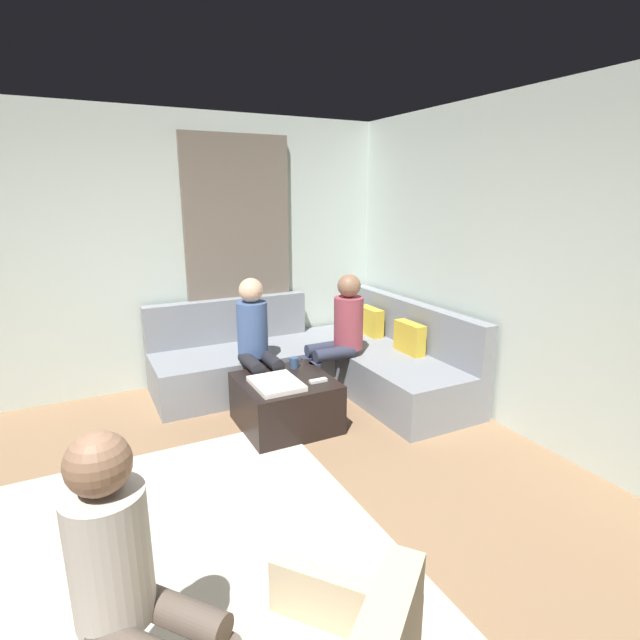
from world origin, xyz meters
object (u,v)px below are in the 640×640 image
(sectional_couch, at_px, (322,362))
(person_on_couch_back, at_px, (340,332))
(coffee_mug, at_px, (294,363))
(game_remote, at_px, (318,381))
(person_on_armchair, at_px, (133,580))
(ottoman, at_px, (286,402))
(person_on_couch_side, at_px, (256,339))

(sectional_couch, bearing_deg, person_on_couch_back, 11.77)
(coffee_mug, xyz_separation_m, game_remote, (0.40, 0.04, -0.04))
(sectional_couch, relative_size, person_on_armchair, 2.16)
(sectional_couch, xyz_separation_m, coffee_mug, (0.38, -0.47, 0.19))
(game_remote, distance_m, person_on_armchair, 2.46)
(sectional_couch, distance_m, ottoman, 0.89)
(coffee_mug, distance_m, person_on_couch_back, 0.57)
(coffee_mug, bearing_deg, person_on_couch_side, -131.86)
(sectional_couch, xyz_separation_m, ottoman, (0.60, -0.65, -0.07))
(person_on_couch_back, bearing_deg, ottoman, 115.57)
(sectional_couch, height_order, coffee_mug, sectional_couch)
(sectional_couch, height_order, game_remote, sectional_couch)
(ottoman, bearing_deg, person_on_couch_back, 115.57)
(person_on_couch_side, bearing_deg, ottoman, 100.35)
(game_remote, xyz_separation_m, person_on_couch_side, (-0.64, -0.30, 0.23))
(sectional_couch, distance_m, game_remote, 0.91)
(person_on_armchair, bearing_deg, person_on_couch_side, -158.25)
(person_on_armchair, bearing_deg, person_on_couch_back, -172.01)
(person_on_armchair, bearing_deg, game_remote, -171.70)
(ottoman, height_order, game_remote, game_remote)
(game_remote, xyz_separation_m, person_on_armchair, (1.82, -1.64, 0.21))
(game_remote, distance_m, person_on_couch_back, 0.75)
(person_on_couch_side, bearing_deg, coffee_mug, 138.14)
(ottoman, distance_m, person_on_couch_side, 0.64)
(sectional_couch, bearing_deg, coffee_mug, -51.02)
(sectional_couch, relative_size, ottoman, 3.36)
(coffee_mug, relative_size, person_on_couch_back, 0.08)
(sectional_couch, height_order, person_on_couch_back, person_on_couch_back)
(ottoman, height_order, person_on_armchair, person_on_armchair)
(sectional_couch, xyz_separation_m, person_on_armchair, (2.61, -2.07, 0.36))
(person_on_armchair, bearing_deg, ottoman, -165.06)
(ottoman, bearing_deg, person_on_couch_side, -169.65)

